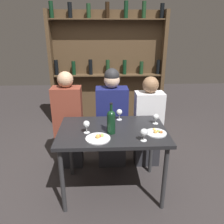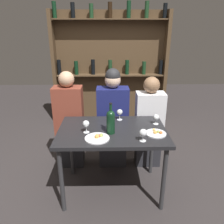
% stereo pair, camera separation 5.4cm
% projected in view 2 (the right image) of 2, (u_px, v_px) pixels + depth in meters
% --- Properties ---
extents(ground_plane, '(10.00, 10.00, 0.00)m').
position_uv_depth(ground_plane, '(112.00, 189.00, 2.50)').
color(ground_plane, '#332D2D').
extents(dining_table, '(1.10, 0.72, 0.75)m').
position_uv_depth(dining_table, '(112.00, 136.00, 2.26)').
color(dining_table, black).
rests_on(dining_table, ground_plane).
extents(wine_rack_wall, '(1.99, 0.21, 2.13)m').
position_uv_depth(wine_rack_wall, '(110.00, 67.00, 3.86)').
color(wine_rack_wall, '#4C3823').
rests_on(wine_rack_wall, ground_plane).
extents(wine_bottle, '(0.08, 0.08, 0.31)m').
position_uv_depth(wine_bottle, '(111.00, 121.00, 2.11)').
color(wine_bottle, black).
rests_on(wine_bottle, dining_table).
extents(wine_glass_0, '(0.07, 0.07, 0.13)m').
position_uv_depth(wine_glass_0, '(86.00, 124.00, 2.13)').
color(wine_glass_0, silver).
rests_on(wine_glass_0, dining_table).
extents(wine_glass_1, '(0.06, 0.06, 0.11)m').
position_uv_depth(wine_glass_1, '(156.00, 118.00, 2.33)').
color(wine_glass_1, silver).
rests_on(wine_glass_1, dining_table).
extents(wine_glass_2, '(0.07, 0.07, 0.12)m').
position_uv_depth(wine_glass_2, '(143.00, 133.00, 1.97)').
color(wine_glass_2, silver).
rests_on(wine_glass_2, dining_table).
extents(wine_glass_3, '(0.06, 0.06, 0.13)m').
position_uv_depth(wine_glass_3, '(120.00, 112.00, 2.44)').
color(wine_glass_3, silver).
rests_on(wine_glass_3, dining_table).
extents(food_plate_0, '(0.20, 0.20, 0.04)m').
position_uv_depth(food_plate_0, '(156.00, 133.00, 2.13)').
color(food_plate_0, silver).
rests_on(food_plate_0, dining_table).
extents(food_plate_1, '(0.23, 0.23, 0.05)m').
position_uv_depth(food_plate_1, '(97.00, 138.00, 2.04)').
color(food_plate_1, white).
rests_on(food_plate_1, dining_table).
extents(seated_person_left, '(0.35, 0.22, 1.25)m').
position_uv_depth(seated_person_left, '(70.00, 123.00, 2.76)').
color(seated_person_left, '#26262B').
rests_on(seated_person_left, ground_plane).
extents(seated_person_center, '(0.39, 0.22, 1.29)m').
position_uv_depth(seated_person_center, '(113.00, 121.00, 2.76)').
color(seated_person_center, '#26262B').
rests_on(seated_person_center, ground_plane).
extents(seated_person_right, '(0.35, 0.22, 1.18)m').
position_uv_depth(seated_person_right, '(149.00, 125.00, 2.79)').
color(seated_person_right, '#26262B').
rests_on(seated_person_right, ground_plane).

